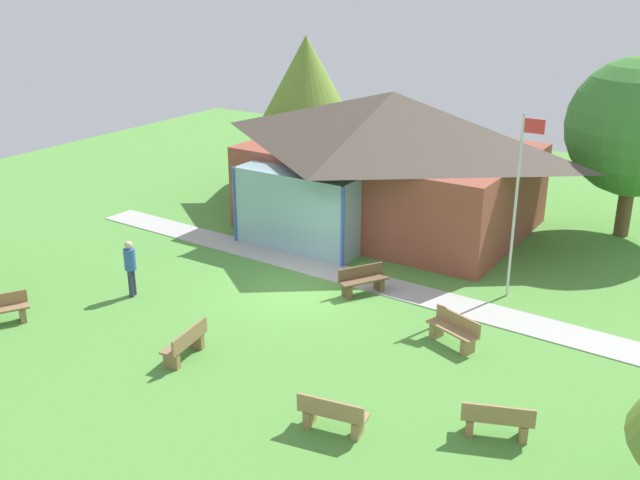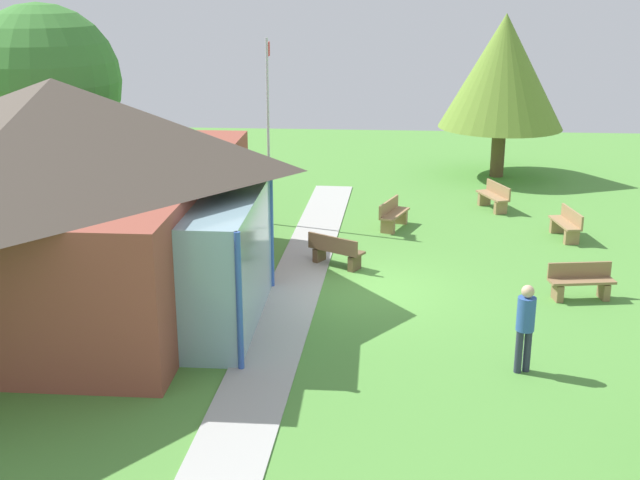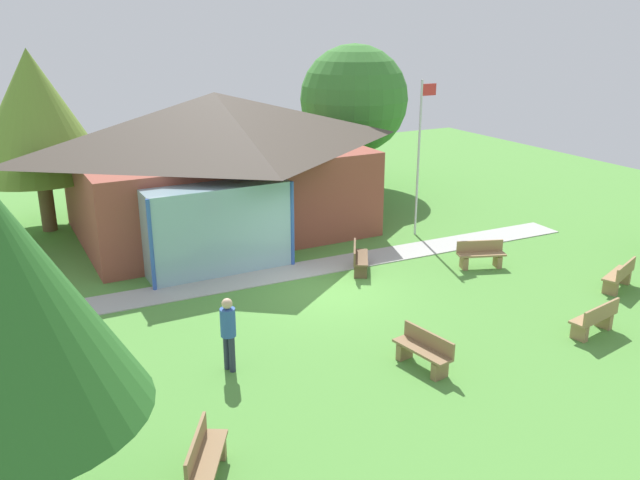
# 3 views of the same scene
# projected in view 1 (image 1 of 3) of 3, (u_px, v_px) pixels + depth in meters

# --- Properties ---
(ground_plane) EXTENTS (44.00, 44.00, 0.00)m
(ground_plane) POSITION_uv_depth(u_px,v_px,m) (302.00, 290.00, 22.40)
(ground_plane) COLOR #54933D
(pavilion) EXTENTS (10.84, 8.74, 5.02)m
(pavilion) POSITION_uv_depth(u_px,v_px,m) (388.00, 158.00, 27.16)
(pavilion) COLOR brown
(pavilion) RESTS_ON ground_plane
(footpath) EXTENTS (20.42, 1.99, 0.03)m
(footpath) POSITION_uv_depth(u_px,v_px,m) (331.00, 271.00, 23.70)
(footpath) COLOR #ADADA8
(footpath) RESTS_ON ground_plane
(flagpole) EXTENTS (0.64, 0.08, 5.51)m
(flagpole) POSITION_uv_depth(u_px,v_px,m) (517.00, 199.00, 20.93)
(flagpole) COLOR silver
(flagpole) RESTS_ON ground_plane
(bench_front_right) EXTENTS (1.55, 0.69, 0.84)m
(bench_front_right) POSITION_uv_depth(u_px,v_px,m) (333.00, 415.00, 15.47)
(bench_front_right) COLOR #9E7A51
(bench_front_right) RESTS_ON ground_plane
(bench_front_left) EXTENTS (1.13, 1.52, 0.84)m
(bench_front_left) POSITION_uv_depth(u_px,v_px,m) (0.00, 311.00, 20.13)
(bench_front_left) COLOR olive
(bench_front_left) RESTS_ON ground_plane
(bench_rear_near_path) EXTENTS (1.15, 1.51, 0.84)m
(bench_rear_near_path) POSITION_uv_depth(u_px,v_px,m) (363.00, 281.00, 22.02)
(bench_rear_near_path) COLOR brown
(bench_rear_near_path) RESTS_ON ground_plane
(bench_front_center) EXTENTS (0.67, 1.55, 0.84)m
(bench_front_center) POSITION_uv_depth(u_px,v_px,m) (186.00, 344.00, 18.38)
(bench_front_center) COLOR olive
(bench_front_center) RESTS_ON ground_plane
(bench_lawn_far_right) EXTENTS (1.56, 0.95, 0.84)m
(bench_lawn_far_right) POSITION_uv_depth(u_px,v_px,m) (497.00, 421.00, 15.27)
(bench_lawn_far_right) COLOR #9E7A51
(bench_lawn_far_right) RESTS_ON ground_plane
(bench_mid_right) EXTENTS (1.56, 0.94, 0.84)m
(bench_mid_right) POSITION_uv_depth(u_px,v_px,m) (454.00, 331.00, 19.04)
(bench_mid_right) COLOR #9E7A51
(bench_mid_right) RESTS_ON ground_plane
(visitor_strolling_lawn) EXTENTS (0.34, 0.34, 1.74)m
(visitor_strolling_lawn) POSITION_uv_depth(u_px,v_px,m) (130.00, 264.00, 21.65)
(visitor_strolling_lawn) COLOR #2D3347
(visitor_strolling_lawn) RESTS_ON ground_plane
(tree_behind_pavilion_left) EXTENTS (4.92, 4.92, 6.52)m
(tree_behind_pavilion_left) POSITION_uv_depth(u_px,v_px,m) (306.00, 88.00, 31.75)
(tree_behind_pavilion_left) COLOR brown
(tree_behind_pavilion_left) RESTS_ON ground_plane
(tree_behind_pavilion_right) EXTENTS (4.86, 4.86, 6.43)m
(tree_behind_pavilion_right) POSITION_uv_depth(u_px,v_px,m) (637.00, 127.00, 25.55)
(tree_behind_pavilion_right) COLOR brown
(tree_behind_pavilion_right) RESTS_ON ground_plane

